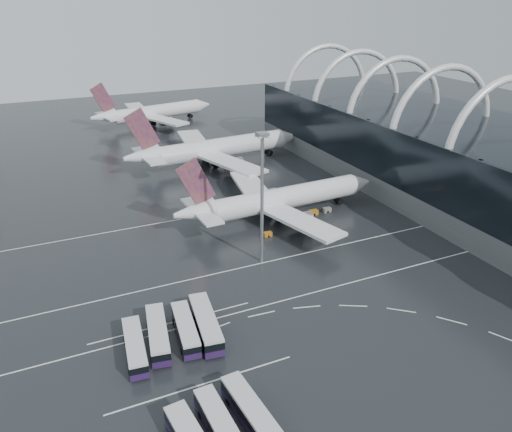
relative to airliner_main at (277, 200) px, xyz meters
name	(u,v)px	position (x,y,z in m)	size (l,w,h in m)	color
ground	(296,290)	(-11.49, -31.16, -4.63)	(420.00, 420.00, 0.00)	black
terminal	(470,162)	(50.07, -11.32, 6.24)	(42.00, 160.00, 34.90)	#545759
lane_marking_near	(302,296)	(-11.49, -33.16, -4.63)	(120.00, 0.25, 0.01)	white
lane_marking_mid	(269,262)	(-11.49, -19.16, -4.63)	(120.00, 0.25, 0.01)	white
lane_marking_far	(221,212)	(-11.49, 8.84, -4.63)	(120.00, 0.25, 0.01)	white
bus_bay_line_south	(203,384)	(-35.49, -47.16, -4.63)	(28.00, 0.25, 0.01)	white
bus_bay_line_north	(172,322)	(-35.49, -31.16, -4.63)	(28.00, 0.25, 0.01)	white
airliner_main	(277,200)	(0.00, 0.00, 0.00)	(54.56, 47.88, 18.50)	white
airliner_gate_b	(214,149)	(0.07, 44.77, 0.61)	(60.33, 54.07, 20.94)	white
airliner_gate_c	(152,113)	(-4.85, 106.41, 0.16)	(53.61, 48.67, 19.17)	white
bus_row_near_a	(135,347)	(-42.94, -36.91, -2.97)	(4.04, 12.47, 3.02)	#2B1441
bus_row_near_b	(158,334)	(-38.97, -35.42, -2.88)	(5.01, 13.24, 3.18)	#2B1441
bus_row_near_c	(186,329)	(-34.55, -35.93, -2.97)	(4.25, 12.53, 3.03)	#2B1441
bus_row_near_d	(206,324)	(-31.20, -36.21, -2.76)	(4.89, 14.13, 3.41)	#2B1441
bus_row_far_b	(220,426)	(-36.47, -56.70, -2.99)	(3.21, 12.20, 2.98)	#2B1441
bus_row_far_c	(251,412)	(-32.07, -56.21, -2.94)	(3.72, 12.69, 3.08)	#2B1441
floodlight_mast	(262,184)	(-12.78, -18.48, 12.60)	(2.10, 2.10, 27.39)	gray
gse_cart_belly_b	(327,210)	(13.13, -2.35, -4.06)	(2.08, 1.23, 1.13)	slate
gse_cart_belly_c	(268,234)	(-6.56, -8.52, -4.12)	(1.88, 1.11, 1.03)	#AD6817
gse_cart_belly_e	(313,212)	(9.08, -2.45, -4.01)	(2.28, 1.35, 1.25)	#AD6817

